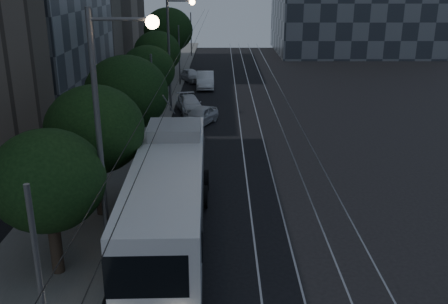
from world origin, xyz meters
The scene contains 18 objects.
ground centered at (0.00, 0.00, 0.00)m, with size 120.00×120.00×0.00m, color black.
sidewalk centered at (-7.50, 20.00, 0.07)m, with size 5.00×90.00×0.15m, color slate.
tram_rails centered at (2.50, 20.00, 0.01)m, with size 4.52×90.00×0.02m.
overhead_wires centered at (-4.97, 20.00, 3.47)m, with size 2.23×90.00×6.00m.
trolleybus centered at (-3.21, -1.19, 1.83)m, with size 3.13×13.36×5.63m.
pickup_silver centered at (-3.69, 9.93, 0.80)m, with size 2.66×5.78×1.61m, color #94969B.
car_white_a centered at (-2.70, 15.65, 0.68)m, with size 1.60×3.98×1.36m, color silver.
car_white_b centered at (-3.67, 19.57, 0.63)m, with size 1.76×4.32×1.25m, color silver.
car_white_c centered at (-2.70, 29.00, 0.79)m, with size 1.67×4.78×1.57m, color white.
car_white_d centered at (-4.30, 32.29, 0.66)m, with size 1.55×3.85×1.31m, color silver.
tree_0 centered at (-7.00, -4.24, 3.71)m, with size 3.95×3.95×5.50m.
tree_1 centered at (-6.50, 0.51, 4.11)m, with size 4.26×4.26×6.05m.
tree_2 centered at (-6.50, 8.00, 4.05)m, with size 4.80×4.80×6.23m.
tree_3 centered at (-6.50, 16.60, 3.89)m, with size 4.00×4.00×5.71m.
tree_4 centered at (-7.00, 26.29, 3.85)m, with size 4.35×4.35×5.83m.
tree_5 centered at (-7.00, 36.56, 4.90)m, with size 5.43×5.43×7.36m.
streetlamp_near centered at (-4.79, -3.95, 5.70)m, with size 2.30×0.44×9.41m.
streetlamp_far centered at (-4.80, 19.41, 5.50)m, with size 2.22×0.44×9.04m.
Camera 1 is at (-1.04, -20.02, 10.20)m, focal length 40.00 mm.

